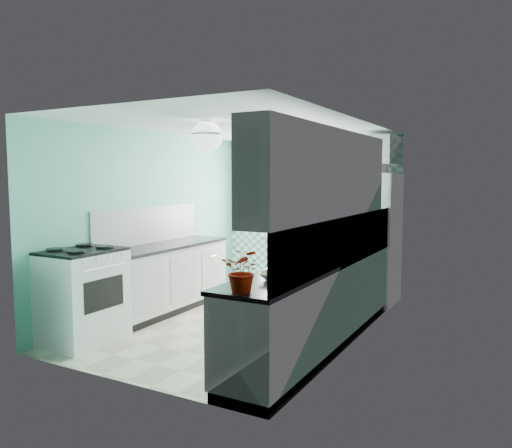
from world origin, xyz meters
The scene contains 26 objects.
floor centered at (0.00, 0.00, -0.01)m, with size 3.00×4.40×0.02m, color beige.
ceiling centered at (0.00, 0.00, 2.51)m, with size 3.00×4.40×0.02m, color white.
wall_back centered at (0.00, 2.21, 1.25)m, with size 3.00×0.02×2.50m, color #65C3AB.
wall_front centered at (0.00, -2.21, 1.25)m, with size 3.00×0.02×2.50m, color #65C3AB.
wall_left centered at (-1.51, 0.00, 1.25)m, with size 0.02×4.40×2.50m, color #65C3AB.
wall_right centered at (1.51, 0.00, 1.25)m, with size 0.02×4.40×2.50m, color #65C3AB.
accent_wall centered at (0.00, 2.19, 1.25)m, with size 3.00×0.01×2.50m, color teal.
window centered at (-0.35, 2.16, 1.55)m, with size 1.04×0.05×1.44m.
backsplash_right centered at (1.49, -0.40, 1.20)m, with size 0.02×3.60×0.51m, color white.
backsplash_left centered at (-1.49, -0.07, 1.20)m, with size 0.02×2.15×0.51m, color white.
upper_cabinets_right centered at (1.33, -0.60, 1.90)m, with size 0.33×3.20×0.90m, color silver.
upper_cabinet_fridge centered at (1.30, 1.83, 2.25)m, with size 0.40×0.74×0.40m, color silver.
ceiling_light centered at (0.00, -0.80, 2.32)m, with size 0.34×0.34×0.35m.
base_cabinets_right centered at (1.20, -0.40, 0.45)m, with size 0.60×3.60×0.90m, color white.
countertop_right centered at (1.19, -0.40, 0.92)m, with size 0.63×3.60×0.04m, color black.
base_cabinets_left centered at (-1.20, -0.07, 0.45)m, with size 0.60×2.15×0.90m, color white.
countertop_left centered at (-1.19, -0.07, 0.92)m, with size 0.63×2.15×0.04m, color black.
fridge centered at (1.11, 1.79, 0.96)m, with size 0.84×0.83×1.92m.
stove centered at (-1.20, -1.56, 0.54)m, with size 0.69×0.86×1.04m.
sink centered at (1.20, 0.56, 0.93)m, with size 0.54×0.45×0.53m.
rug centered at (0.02, 1.05, 0.01)m, with size 0.76×1.08×0.02m, color #5F0009.
dish_towel centered at (0.89, 0.46, 0.48)m, with size 0.01×0.22×0.34m, color #6CB1B2.
fruit_bowl centered at (1.20, -1.50, 0.98)m, with size 0.29×0.29×0.07m, color white.
potted_plant centered at (1.20, -2.08, 1.12)m, with size 0.33×0.28×0.36m, color #AC170F.
soap_bottle centered at (1.25, 0.86, 1.03)m, with size 0.08×0.09×0.19m, color #9AB3C3.
microwave centered at (1.11, 1.79, 2.06)m, with size 0.49×0.33×0.27m, color white.
Camera 1 is at (3.17, -5.48, 1.86)m, focal length 35.00 mm.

